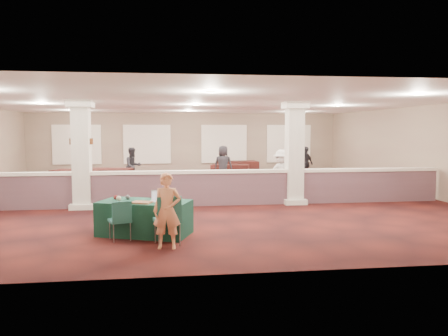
{
  "coord_description": "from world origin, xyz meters",
  "views": [
    {
      "loc": [
        -0.99,
        -14.84,
        2.34
      ],
      "look_at": [
        0.69,
        -2.0,
        1.21
      ],
      "focal_mm": 35.0,
      "sensor_mm": 36.0,
      "label": 1
    }
  ],
  "objects": [
    {
      "name": "far_table_front_center",
      "position": [
        -2.0,
        1.76,
        0.33
      ],
      "size": [
        1.81,
        1.24,
        0.67
      ],
      "primitive_type": "cube",
      "rotation": [
        0.0,
        0.0,
        0.28
      ],
      "color": "black",
      "rests_on": "ground"
    },
    {
      "name": "yarn_red",
      "position": [
        -2.16,
        -4.78,
        0.81
      ],
      "size": [
        0.1,
        0.1,
        0.1
      ],
      "primitive_type": "sphere",
      "color": "#5C1812",
      "rests_on": "near_table"
    },
    {
      "name": "column_right",
      "position": [
        3.0,
        -1.5,
        1.64
      ],
      "size": [
        0.72,
        0.72,
        3.2
      ],
      "color": "white",
      "rests_on": "ground"
    },
    {
      "name": "laptop_base",
      "position": [
        -1.23,
        -5.25,
        0.77
      ],
      "size": [
        0.41,
        0.35,
        0.02
      ],
      "primitive_type": "cube",
      "rotation": [
        0.0,
        0.0,
        -0.37
      ],
      "color": "silver",
      "rests_on": "near_table"
    },
    {
      "name": "far_table_back_right",
      "position": [
        2.5,
        6.5,
        0.39
      ],
      "size": [
        2.01,
        1.12,
        0.79
      ],
      "primitive_type": "cube",
      "rotation": [
        0.0,
        0.0,
        0.08
      ],
      "color": "black",
      "rests_on": "ground"
    },
    {
      "name": "attendee_a",
      "position": [
        -2.43,
        4.0,
        0.8
      ],
      "size": [
        0.87,
        0.78,
        1.59
      ],
      "primitive_type": "imported",
      "rotation": [
        0.0,
        0.0,
        0.59
      ],
      "color": "black",
      "rests_on": "ground"
    },
    {
      "name": "attendee_c",
      "position": [
        5.19,
        4.14,
        0.8
      ],
      "size": [
        1.04,
        0.84,
        1.6
      ],
      "primitive_type": "imported",
      "rotation": [
        0.0,
        0.0,
        0.49
      ],
      "color": "black",
      "rests_on": "ground"
    },
    {
      "name": "yarn_cream",
      "position": [
        -2.07,
        -4.98,
        0.82
      ],
      "size": [
        0.11,
        0.11,
        0.11
      ],
      "primitive_type": "sphere",
      "color": "beige",
      "rests_on": "near_table"
    },
    {
      "name": "far_table_back_left",
      "position": [
        -3.41,
        3.2,
        0.39
      ],
      "size": [
        2.08,
        1.34,
        0.78
      ],
      "primitive_type": "cube",
      "rotation": [
        0.0,
        0.0,
        -0.21
      ],
      "color": "black",
      "rests_on": "ground"
    },
    {
      "name": "attendee_d",
      "position": [
        1.38,
        3.5,
        0.84
      ],
      "size": [
        0.93,
        0.72,
        1.68
      ],
      "primitive_type": "imported",
      "rotation": [
        0.0,
        0.0,
        2.77
      ],
      "color": "black",
      "rests_on": "ground"
    },
    {
      "name": "far_table_back_center",
      "position": [
        1.97,
        5.48,
        0.36
      ],
      "size": [
        1.93,
        1.34,
        0.71
      ],
      "primitive_type": "cube",
      "rotation": [
        0.0,
        0.0,
        -0.29
      ],
      "color": "black",
      "rests_on": "ground"
    },
    {
      "name": "far_table_front_left",
      "position": [
        -4.56,
        3.0,
        0.38
      ],
      "size": [
        2.07,
        1.53,
        0.76
      ],
      "primitive_type": "cube",
      "rotation": [
        0.0,
        0.0,
        -0.36
      ],
      "color": "black",
      "rests_on": "ground"
    },
    {
      "name": "ceiling",
      "position": [
        0.0,
        0.0,
        3.2
      ],
      "size": [
        16.0,
        16.0,
        0.02
      ],
      "primitive_type": "cube",
      "color": "white",
      "rests_on": "wall_back"
    },
    {
      "name": "screen_glow",
      "position": [
        -1.19,
        -5.14,
        0.88
      ],
      "size": [
        0.29,
        0.12,
        0.2
      ],
      "primitive_type": "cube",
      "rotation": [
        0.0,
        0.0,
        -0.37
      ],
      "color": "silver",
      "rests_on": "near_table"
    },
    {
      "name": "knitting",
      "position": [
        -1.54,
        -5.35,
        0.77
      ],
      "size": [
        0.5,
        0.44,
        0.03
      ],
      "primitive_type": "cube",
      "rotation": [
        0.0,
        0.0,
        -0.37
      ],
      "color": "#A9521B",
      "rests_on": "near_table"
    },
    {
      "name": "yarn_grey",
      "position": [
        -1.89,
        -4.8,
        0.81
      ],
      "size": [
        0.11,
        0.11,
        0.11
      ],
      "primitive_type": "sphere",
      "color": "#45454A",
      "rests_on": "near_table"
    },
    {
      "name": "column_left",
      "position": [
        -3.5,
        -1.5,
        1.64
      ],
      "size": [
        0.72,
        0.72,
        3.2
      ],
      "color": "white",
      "rests_on": "ground"
    },
    {
      "name": "conf_chair_main",
      "position": [
        -0.98,
        -6.11,
        0.61
      ],
      "size": [
        0.6,
        0.61,
        1.02
      ],
      "rotation": [
        0.0,
        0.0,
        0.2
      ],
      "color": "#1D5554",
      "rests_on": "ground"
    },
    {
      "name": "sconce_left",
      "position": [
        -3.78,
        -1.5,
        2.0
      ],
      "size": [
        0.12,
        0.12,
        0.18
      ],
      "color": "brown",
      "rests_on": "column_left"
    },
    {
      "name": "scissors",
      "position": [
        -0.97,
        -5.6,
        0.76
      ],
      "size": [
        0.13,
        0.07,
        0.01
      ],
      "primitive_type": "cube",
      "rotation": [
        0.0,
        0.0,
        -0.37
      ],
      "color": "#B62613",
      "rests_on": "near_table"
    },
    {
      "name": "ground",
      "position": [
        0.0,
        0.0,
        0.0
      ],
      "size": [
        16.0,
        16.0,
        0.0
      ],
      "primitive_type": "plane",
      "color": "#431410",
      "rests_on": "ground"
    },
    {
      "name": "attendee_b",
      "position": [
        3.0,
        0.0,
        0.82
      ],
      "size": [
        1.15,
        0.78,
        1.65
      ],
      "primitive_type": "imported",
      "rotation": [
        0.0,
        0.0,
        -0.31
      ],
      "color": "silver",
      "rests_on": "ground"
    },
    {
      "name": "partition_wall",
      "position": [
        0.0,
        -1.5,
        0.57
      ],
      "size": [
        15.6,
        0.28,
        1.1
      ],
      "color": "brown",
      "rests_on": "ground"
    },
    {
      "name": "wall_right",
      "position": [
        8.0,
        0.0,
        1.6
      ],
      "size": [
        0.04,
        16.0,
        3.2
      ],
      "primitive_type": "cube",
      "color": "#7E6357",
      "rests_on": "ground"
    },
    {
      "name": "laptop_screen",
      "position": [
        -1.18,
        -5.14,
        0.89
      ],
      "size": [
        0.32,
        0.13,
        0.23
      ],
      "primitive_type": "cube",
      "rotation": [
        0.0,
        0.0,
        -0.37
      ],
      "color": "silver",
      "rests_on": "near_table"
    },
    {
      "name": "wall_front",
      "position": [
        0.0,
        -8.0,
        1.6
      ],
      "size": [
        16.0,
        0.04,
        3.2
      ],
      "primitive_type": "cube",
      "color": "#7E6357",
      "rests_on": "ground"
    },
    {
      "name": "far_table_front_right",
      "position": [
        6.08,
        0.3,
        0.33
      ],
      "size": [
        1.81,
        1.23,
        0.67
      ],
      "primitive_type": "cube",
      "rotation": [
        0.0,
        0.0,
        0.26
      ],
      "color": "black",
      "rests_on": "ground"
    },
    {
      "name": "woman",
      "position": [
        -1.0,
        -6.29,
        0.75
      ],
      "size": [
        0.58,
        0.41,
        1.5
      ],
      "primitive_type": "imported",
      "rotation": [
        0.0,
        0.0,
        -0.1
      ],
      "color": "#FF9C6E",
      "rests_on": "ground"
    },
    {
      "name": "wall_back",
      "position": [
        0.0,
        8.0,
        1.6
      ],
      "size": [
        16.0,
        0.04,
        3.2
      ],
      "primitive_type": "cube",
      "color": "#7E6357",
      "rests_on": "ground"
    },
    {
      "name": "conf_chair_side",
      "position": [
        -1.97,
        -5.58,
        0.51
      ],
      "size": [
        0.55,
        0.55,
        0.86
      ],
      "rotation": [
        0.0,
        0.0,
        0.35
      ],
      "color": "#1D5554",
      "rests_on": "ground"
    },
    {
      "name": "sconce_right",
      "position": [
        -3.22,
        -1.5,
        2.0
      ],
      "size": [
        0.12,
        0.12,
        0.18
      ],
      "color": "brown",
      "rests_on": "column_left"
    },
    {
      "name": "near_table",
      "position": [
        -1.5,
        -5.09,
        0.38
      ],
      "size": [
        2.2,
        1.63,
        0.76
      ],
      "primitive_type": "cube",
      "rotation": [
        0.0,
        0.0,
        -0.37
      ],
      "color": "#0E352A",
      "rests_on": "ground"
    }
  ]
}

